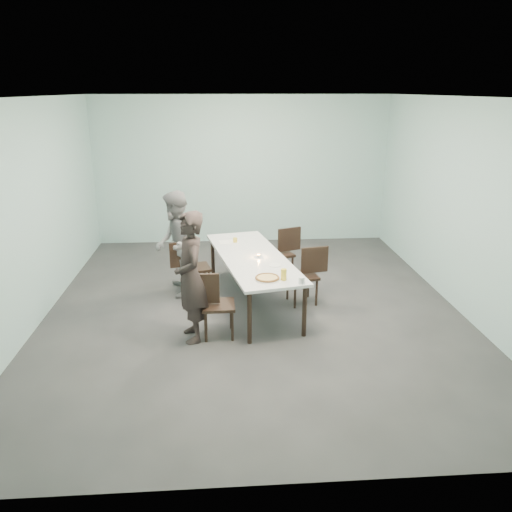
{
  "coord_description": "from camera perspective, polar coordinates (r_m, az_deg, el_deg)",
  "views": [
    {
      "loc": [
        -0.44,
        -6.77,
        3.1
      ],
      "look_at": [
        0.0,
        -0.55,
        1.0
      ],
      "focal_mm": 35.0,
      "sensor_mm": 36.0,
      "label": 1
    }
  ],
  "objects": [
    {
      "name": "ground",
      "position": [
        7.46,
        -0.3,
        -5.96
      ],
      "size": [
        7.0,
        7.0,
        0.0
      ],
      "primitive_type": "plane",
      "color": "#333335",
      "rests_on": "ground"
    },
    {
      "name": "room_shell",
      "position": [
        6.87,
        -0.33,
        9.59
      ],
      "size": [
        6.02,
        7.02,
        3.01
      ],
      "color": "#A1CBCB",
      "rests_on": "ground"
    },
    {
      "name": "table",
      "position": [
        7.39,
        -0.42,
        -0.42
      ],
      "size": [
        1.4,
        2.73,
        0.75
      ],
      "rotation": [
        0.0,
        0.0,
        0.2
      ],
      "color": "white",
      "rests_on": "ground"
    },
    {
      "name": "chair_near_left",
      "position": [
        6.49,
        -5.05,
        -5.08
      ],
      "size": [
        0.62,
        0.43,
        0.87
      ],
      "rotation": [
        0.0,
        0.0,
        0.02
      ],
      "color": "black",
      "rests_on": "ground"
    },
    {
      "name": "chair_far_left",
      "position": [
        7.85,
        -7.48,
        -0.91
      ],
      "size": [
        0.65,
        0.5,
        0.87
      ],
      "rotation": [
        0.0,
        0.0,
        0.23
      ],
      "color": "black",
      "rests_on": "ground"
    },
    {
      "name": "chair_near_right",
      "position": [
        7.53,
        5.89,
        -1.71
      ],
      "size": [
        0.64,
        0.5,
        0.87
      ],
      "rotation": [
        0.0,
        0.0,
        3.34
      ],
      "color": "black",
      "rests_on": "ground"
    },
    {
      "name": "chair_far_right",
      "position": [
        8.5,
        3.15,
        0.75
      ],
      "size": [
        0.65,
        0.54,
        0.87
      ],
      "rotation": [
        0.0,
        0.0,
        3.49
      ],
      "color": "black",
      "rests_on": "ground"
    },
    {
      "name": "diner_near",
      "position": [
        6.33,
        -7.48,
        -2.43
      ],
      "size": [
        0.53,
        0.69,
        1.7
      ],
      "primitive_type": "imported",
      "rotation": [
        0.0,
        0.0,
        -1.34
      ],
      "color": "black",
      "rests_on": "ground"
    },
    {
      "name": "diner_far",
      "position": [
        7.79,
        -9.12,
        1.35
      ],
      "size": [
        0.71,
        0.87,
        1.64
      ],
      "primitive_type": "imported",
      "rotation": [
        0.0,
        0.0,
        -1.45
      ],
      "color": "gray",
      "rests_on": "ground"
    },
    {
      "name": "pizza",
      "position": [
        6.47,
        1.3,
        -2.53
      ],
      "size": [
        0.34,
        0.34,
        0.04
      ],
      "color": "white",
      "rests_on": "table"
    },
    {
      "name": "side_plate",
      "position": [
        6.98,
        2.17,
        -1.04
      ],
      "size": [
        0.18,
        0.18,
        0.01
      ],
      "primitive_type": "cylinder",
      "color": "white",
      "rests_on": "table"
    },
    {
      "name": "beer_glass",
      "position": [
        6.44,
        3.18,
        -2.14
      ],
      "size": [
        0.08,
        0.08,
        0.15
      ],
      "primitive_type": "cylinder",
      "color": "gold",
      "rests_on": "table"
    },
    {
      "name": "water_tumbler",
      "position": [
        6.34,
        5.22,
        -2.8
      ],
      "size": [
        0.08,
        0.08,
        0.09
      ],
      "primitive_type": "cylinder",
      "color": "silver",
      "rests_on": "table"
    },
    {
      "name": "tealight",
      "position": [
        7.31,
        0.32,
        0.0
      ],
      "size": [
        0.06,
        0.06,
        0.05
      ],
      "color": "silver",
      "rests_on": "table"
    },
    {
      "name": "amber_tumbler",
      "position": [
        8.02,
        -2.4,
        1.82
      ],
      "size": [
        0.07,
        0.07,
        0.08
      ],
      "primitive_type": "cylinder",
      "color": "gold",
      "rests_on": "table"
    },
    {
      "name": "menu",
      "position": [
        8.07,
        -3.15,
        1.64
      ],
      "size": [
        0.34,
        0.28,
        0.01
      ],
      "primitive_type": "cube",
      "rotation": [
        0.0,
        0.0,
        0.2
      ],
      "color": "silver",
      "rests_on": "table"
    }
  ]
}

